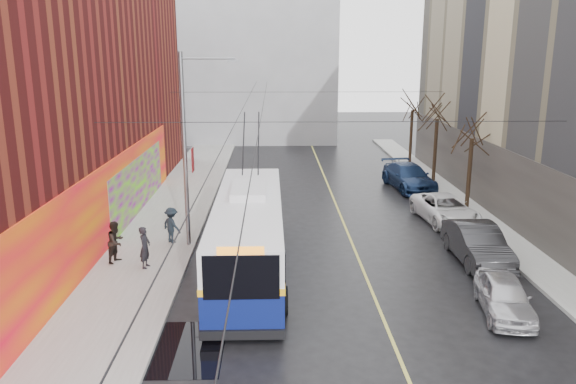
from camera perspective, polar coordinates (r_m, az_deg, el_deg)
name	(u,v)px	position (r m, az deg, el deg)	size (l,w,h in m)	color
ground	(349,356)	(17.86, 6.27, -16.27)	(140.00, 140.00, 0.00)	black
sidewalk_left	(161,232)	(29.24, -12.77, -4.03)	(4.00, 60.00, 0.15)	gray
sidewalk_right	(492,230)	(30.82, 20.05, -3.61)	(2.00, 60.00, 0.15)	gray
lane_line	(343,221)	(30.84, 5.58, -2.92)	(0.12, 50.00, 0.01)	#BFB74C
building_left	(3,92)	(32.36, -26.96, 9.04)	(12.11, 36.00, 14.00)	#5F1313
building_far	(237,51)	(60.35, -5.23, 14.08)	(20.50, 12.10, 18.00)	gray
streetlight_pole	(188,146)	(25.88, -10.12, 4.65)	(2.65, 0.60, 9.00)	slate
catenary_wires	(268,105)	(30.15, -2.05, 8.86)	(18.00, 60.00, 0.22)	black
tree_near	(473,125)	(33.47, 18.29, 6.50)	(3.20, 3.20, 6.40)	black
tree_mid	(438,108)	(40.06, 14.98, 8.28)	(3.20, 3.20, 6.68)	black
tree_far	(413,101)	(46.80, 12.57, 9.06)	(3.20, 3.20, 6.57)	black
puddle	(178,348)	(18.49, -11.11, -15.32)	(2.86, 3.51, 0.01)	black
pigeons_flying	(272,100)	(25.05, -1.64, 9.35)	(2.15, 1.51, 2.30)	slate
trolleybus	(249,233)	(23.47, -4.02, -4.13)	(3.04, 12.76, 6.02)	#0B1554
parked_car_a	(504,296)	(21.40, 21.11, -9.82)	(1.59, 3.94, 1.34)	silver
parked_car_b	(477,244)	(25.96, 18.66, -5.01)	(1.77, 5.06, 1.67)	#262629
parked_car_c	(445,209)	(31.44, 15.70, -1.69)	(2.41, 5.22, 1.45)	white
parked_car_d	(409,177)	(38.42, 12.16, 1.52)	(2.33, 5.73, 1.66)	navy
following_car	(258,185)	(35.74, -3.10, 0.67)	(1.67, 4.14, 1.41)	#999A9E
pedestrian_a	(145,247)	(24.32, -14.33, -5.46)	(0.65, 0.43, 1.78)	black
pedestrian_b	(116,242)	(25.28, -17.08, -4.85)	(0.88, 0.69, 1.82)	black
pedestrian_c	(172,225)	(27.17, -11.74, -3.31)	(1.10, 0.64, 1.71)	black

